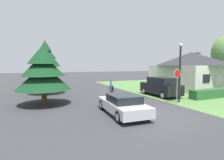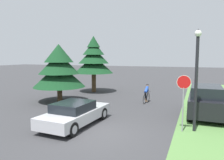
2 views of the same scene
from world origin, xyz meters
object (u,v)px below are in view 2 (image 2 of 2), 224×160
object	(u,v)px
stop_sign	(183,93)
street_lamp	(197,71)
conifer_tall_near	(59,69)
conifer_tall_far	(94,59)
sedan_left_lane	(75,113)
cyclist	(146,94)
parked_suv_right	(206,101)

from	to	relation	value
stop_sign	street_lamp	bearing A→B (deg)	-153.30
conifer_tall_near	conifer_tall_far	distance (m)	5.48
street_lamp	sedan_left_lane	bearing A→B (deg)	-167.51
sedan_left_lane	conifer_tall_far	bearing A→B (deg)	24.11
street_lamp	conifer_tall_near	size ratio (longest dim) A/B	1.07
sedan_left_lane	street_lamp	distance (m)	6.53
conifer_tall_near	conifer_tall_far	size ratio (longest dim) A/B	0.81
cyclist	parked_suv_right	world-z (taller)	parked_suv_right
conifer_tall_far	parked_suv_right	bearing A→B (deg)	-29.51
sedan_left_lane	parked_suv_right	xyz separation A→B (m)	(6.54, 4.40, 0.31)
stop_sign	conifer_tall_near	bearing A→B (deg)	-24.38
cyclist	conifer_tall_near	world-z (taller)	conifer_tall_near
conifer_tall_near	conifer_tall_far	bearing A→B (deg)	85.32
stop_sign	street_lamp	distance (m)	1.20
stop_sign	conifer_tall_far	distance (m)	13.29
conifer_tall_near	stop_sign	bearing A→B (deg)	-21.74
sedan_left_lane	parked_suv_right	distance (m)	7.89
stop_sign	cyclist	bearing A→B (deg)	-65.33
stop_sign	sedan_left_lane	bearing A→B (deg)	7.96
stop_sign	conifer_tall_far	size ratio (longest dim) A/B	0.48
cyclist	sedan_left_lane	bearing A→B (deg)	165.80
parked_suv_right	stop_sign	xyz separation A→B (m)	(-1.13, -3.39, 0.98)
parked_suv_right	stop_sign	size ratio (longest dim) A/B	1.61
parked_suv_right	sedan_left_lane	bearing A→B (deg)	124.26
sedan_left_lane	conifer_tall_near	bearing A→B (deg)	44.95
sedan_left_lane	conifer_tall_near	world-z (taller)	conifer_tall_near
street_lamp	conifer_tall_near	distance (m)	10.96
conifer_tall_near	sedan_left_lane	bearing A→B (deg)	-48.26
sedan_left_lane	cyclist	xyz separation A→B (m)	(2.30, 7.03, 0.07)
cyclist	conifer_tall_far	world-z (taller)	conifer_tall_far
stop_sign	conifer_tall_far	world-z (taller)	conifer_tall_far
stop_sign	conifer_tall_near	xyz separation A→B (m)	(-9.80, 3.91, 0.75)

